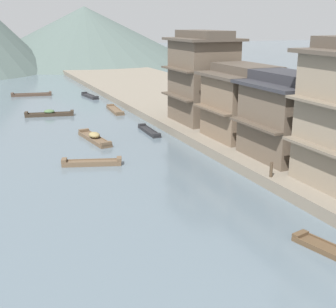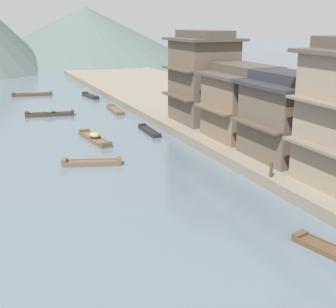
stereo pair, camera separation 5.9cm
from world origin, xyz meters
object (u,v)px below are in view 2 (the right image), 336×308
at_px(boat_moored_second, 115,110).
at_px(boat_crossing_west, 50,114).
at_px(house_waterfront_far, 203,78).
at_px(boat_moored_nearest, 95,138).
at_px(boat_moored_third, 92,163).
at_px(house_waterfront_tall, 288,116).
at_px(boat_moored_far, 90,96).
at_px(boat_midriver_upstream, 32,95).
at_px(house_waterfront_narrow, 245,102).
at_px(mooring_post_dock_mid, 271,170).
at_px(boat_upstream_distant, 336,253).
at_px(boat_midriver_drifting, 149,131).

relative_size(boat_moored_second, boat_crossing_west, 1.00).
bearing_deg(house_waterfront_far, boat_moored_nearest, -177.12).
xyz_separation_m(boat_moored_nearest, boat_moored_third, (-1.93, -6.86, -0.08)).
relative_size(boat_crossing_west, house_waterfront_tall, 0.83).
height_order(boat_moored_far, boat_midriver_upstream, boat_midriver_upstream).
distance_m(boat_moored_nearest, house_waterfront_narrow, 13.63).
bearing_deg(house_waterfront_tall, boat_moored_far, 99.14).
xyz_separation_m(boat_moored_third, mooring_post_dock_mid, (9.42, -9.25, 1.08)).
bearing_deg(boat_midriver_upstream, mooring_post_dock_mid, -77.82).
distance_m(boat_midriver_upstream, boat_upstream_distant, 53.28).
height_order(boat_midriver_drifting, house_waterfront_narrow, house_waterfront_narrow).
height_order(boat_moored_nearest, house_waterfront_far, house_waterfront_far).
bearing_deg(boat_midriver_drifting, house_waterfront_far, -4.33).
bearing_deg(house_waterfront_tall, boat_midriver_upstream, 107.92).
xyz_separation_m(boat_moored_second, house_waterfront_narrow, (5.83, -18.90, 3.63)).
bearing_deg(house_waterfront_tall, house_waterfront_narrow, 87.20).
bearing_deg(house_waterfront_tall, boat_midriver_drifting, 112.01).
bearing_deg(house_waterfront_narrow, boat_moored_second, 107.15).
height_order(boat_moored_third, boat_midriver_drifting, boat_moored_third).
height_order(boat_moored_nearest, mooring_post_dock_mid, mooring_post_dock_mid).
bearing_deg(boat_moored_far, mooring_post_dock_mid, -86.87).
height_order(boat_crossing_west, house_waterfront_narrow, house_waterfront_narrow).
bearing_deg(boat_moored_nearest, house_waterfront_far, 2.88).
bearing_deg(boat_moored_second, house_waterfront_far, -65.29).
bearing_deg(boat_midriver_drifting, boat_crossing_west, 122.97).
distance_m(boat_moored_second, mooring_post_dock_mid, 28.62).
xyz_separation_m(house_waterfront_tall, mooring_post_dock_mid, (-3.68, -3.38, -2.52)).
bearing_deg(boat_midriver_upstream, boat_midriver_drifting, -74.22).
distance_m(boat_moored_nearest, house_waterfront_far, 12.11).
bearing_deg(boat_moored_nearest, house_waterfront_tall, -48.76).
relative_size(boat_moored_third, boat_midriver_drifting, 0.95).
bearing_deg(house_waterfront_far, boat_crossing_west, 137.13).
xyz_separation_m(boat_moored_second, boat_moored_third, (-7.57, -19.28, 0.04)).
xyz_separation_m(house_waterfront_far, mooring_post_dock_mid, (-3.61, -16.67, -3.81)).
relative_size(boat_moored_second, boat_moored_third, 1.23).
height_order(boat_moored_second, house_waterfront_far, house_waterfront_far).
distance_m(boat_moored_far, house_waterfront_narrow, 30.96).
relative_size(boat_moored_nearest, boat_upstream_distant, 1.30).
bearing_deg(boat_moored_far, boat_upstream_distant, -90.21).
relative_size(house_waterfront_narrow, mooring_post_dock_mid, 6.91).
relative_size(boat_moored_nearest, boat_moored_far, 1.21).
distance_m(boat_crossing_west, house_waterfront_far, 18.49).
bearing_deg(boat_moored_third, boat_crossing_west, 90.15).
bearing_deg(house_waterfront_narrow, boat_midriver_drifting, 128.11).
height_order(boat_moored_third, boat_crossing_west, boat_crossing_west).
xyz_separation_m(boat_moored_far, house_waterfront_tall, (5.85, -36.38, 3.62)).
bearing_deg(house_waterfront_far, boat_moored_third, -150.35).
distance_m(boat_moored_third, house_waterfront_far, 15.77).
bearing_deg(boat_crossing_west, mooring_post_dock_mid, -71.81).
distance_m(boat_midriver_drifting, boat_upstream_distant, 25.52).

